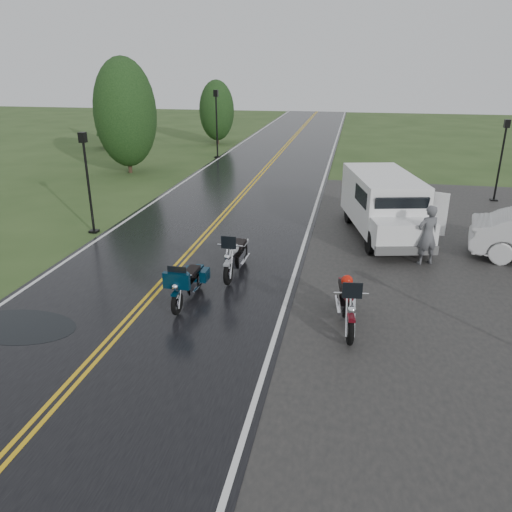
{
  "coord_description": "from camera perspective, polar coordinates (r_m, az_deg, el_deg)",
  "views": [
    {
      "loc": [
        5.36,
        -11.13,
        6.18
      ],
      "look_at": [
        2.8,
        2.0,
        1.0
      ],
      "focal_mm": 35.0,
      "sensor_mm": 36.0,
      "label": 1
    }
  ],
  "objects": [
    {
      "name": "motorcycle_red",
      "position": [
        11.69,
        10.79,
        -6.95
      ],
      "size": [
        1.19,
        2.6,
        1.48
      ],
      "primitive_type": null,
      "rotation": [
        0.0,
        0.0,
        0.11
      ],
      "color": "#500911",
      "rests_on": "ground"
    },
    {
      "name": "lamp_post_near_left",
      "position": [
        20.04,
        -18.62,
        7.86
      ],
      "size": [
        0.33,
        0.33,
        3.89
      ],
      "primitive_type": null,
      "color": "black",
      "rests_on": "ground"
    },
    {
      "name": "motorcycle_teal",
      "position": [
        13.01,
        -9.08,
        -4.26
      ],
      "size": [
        0.87,
        2.24,
        1.31
      ],
      "primitive_type": null,
      "rotation": [
        0.0,
        0.0,
        -0.03
      ],
      "color": "#042033",
      "rests_on": "ground"
    },
    {
      "name": "lamp_post_far_left",
      "position": [
        35.32,
        -4.51,
        14.78
      ],
      "size": [
        0.39,
        0.39,
        4.59
      ],
      "primitive_type": null,
      "color": "black",
      "rests_on": "ground"
    },
    {
      "name": "pine_left_far",
      "position": [
        41.17,
        -16.11,
        15.75
      ],
      "size": [
        2.74,
        2.74,
        5.71
      ],
      "primitive_type": null,
      "color": "#1E3D19",
      "rests_on": "ground"
    },
    {
      "name": "tree_left_mid",
      "position": [
        31.11,
        -14.61,
        14.32
      ],
      "size": [
        3.62,
        3.62,
        5.65
      ],
      "primitive_type": null,
      "color": "#1E3D19",
      "rests_on": "ground"
    },
    {
      "name": "van_white",
      "position": [
        17.37,
        13.24,
        3.85
      ],
      "size": [
        3.52,
        6.33,
        2.35
      ],
      "primitive_type": null,
      "rotation": [
        0.0,
        0.0,
        0.23
      ],
      "color": "white",
      "rests_on": "ground"
    },
    {
      "name": "ground",
      "position": [
        13.81,
        -13.18,
        -6.01
      ],
      "size": [
        120.0,
        120.0,
        0.0
      ],
      "primitive_type": "plane",
      "color": "#2D471E",
      "rests_on": "ground"
    },
    {
      "name": "person_at_van",
      "position": [
        16.99,
        19.0,
        2.19
      ],
      "size": [
        0.85,
        0.74,
        1.98
      ],
      "primitive_type": "imported",
      "rotation": [
        0.0,
        0.0,
        3.58
      ],
      "color": "#545559",
      "rests_on": "ground"
    },
    {
      "name": "tree_left_far",
      "position": [
        41.79,
        -4.49,
        15.55
      ],
      "size": [
        2.79,
        2.79,
        4.29
      ],
      "primitive_type": null,
      "color": "#1E3D19",
      "rests_on": "ground"
    },
    {
      "name": "motorcycle_silver",
      "position": [
        14.55,
        -3.22,
        -0.89
      ],
      "size": [
        0.96,
        2.47,
        1.45
      ],
      "primitive_type": null,
      "rotation": [
        0.0,
        0.0,
        -0.03
      ],
      "color": "#929498",
      "rests_on": "ground"
    },
    {
      "name": "road",
      "position": [
        22.65,
        -3.09,
        5.35
      ],
      "size": [
        8.0,
        100.0,
        0.04
      ],
      "primitive_type": "cube",
      "color": "black",
      "rests_on": "ground"
    },
    {
      "name": "lamp_post_far_right",
      "position": [
        26.29,
        26.16,
        9.72
      ],
      "size": [
        0.33,
        0.33,
        3.85
      ],
      "primitive_type": null,
      "color": "black",
      "rests_on": "ground"
    }
  ]
}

